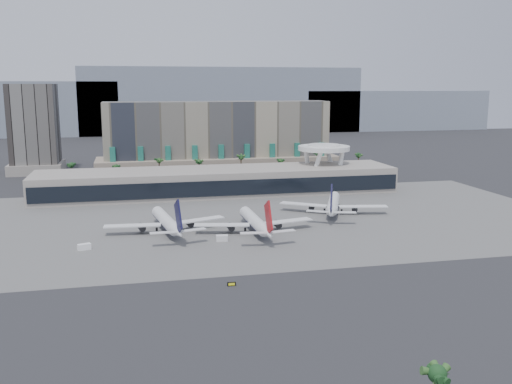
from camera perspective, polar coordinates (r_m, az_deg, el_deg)
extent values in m
plane|color=#232326|center=(169.27, 1.99, -7.00)|extent=(900.00, 900.00, 0.00)
cube|color=#5B5B59|center=(221.01, -1.59, -2.77)|extent=(260.00, 130.00, 0.06)
cube|color=gray|center=(634.36, -3.45, 9.15)|extent=(300.00, 60.00, 70.00)
cube|color=gray|center=(695.17, 13.23, 7.99)|extent=(220.00, 60.00, 45.00)
cube|color=#9F947B|center=(336.33, -3.84, 5.45)|extent=(130.00, 22.00, 42.00)
cube|color=tan|center=(336.18, -3.76, 2.71)|extent=(140.00, 30.00, 10.00)
cube|color=#206E5C|center=(322.02, -14.11, 2.78)|extent=(3.00, 2.00, 18.00)
cube|color=#206E5C|center=(321.94, -11.44, 2.88)|extent=(3.00, 2.00, 18.00)
cube|color=#206E5C|center=(322.55, -8.77, 2.99)|extent=(3.00, 2.00, 18.00)
cube|color=#206E5C|center=(323.86, -6.12, 3.08)|extent=(3.00, 2.00, 18.00)
cube|color=#206E5C|center=(325.86, -3.49, 3.17)|extent=(3.00, 2.00, 18.00)
cube|color=#206E5C|center=(328.53, -0.90, 3.25)|extent=(3.00, 2.00, 18.00)
cube|color=#206E5C|center=(331.85, 1.64, 3.32)|extent=(3.00, 2.00, 18.00)
cube|color=#206E5C|center=(335.82, 4.12, 3.38)|extent=(3.00, 2.00, 18.00)
cube|color=#206E5C|center=(340.39, 6.55, 3.44)|extent=(3.00, 2.00, 18.00)
cube|color=black|center=(361.10, -21.28, 5.91)|extent=(26.00, 26.00, 52.00)
cube|color=#A3998F|center=(363.43, -21.04, 2.30)|extent=(30.00, 30.00, 6.00)
cube|color=#A3998F|center=(272.98, -3.80, 1.07)|extent=(170.00, 32.00, 12.00)
cube|color=black|center=(257.30, -3.24, 0.38)|extent=(168.00, 0.60, 7.00)
cube|color=black|center=(271.87, -3.81, 2.58)|extent=(170.00, 12.00, 2.50)
cylinder|color=white|center=(299.30, 7.52, 2.82)|extent=(6.98, 6.99, 21.89)
cylinder|color=white|center=(295.21, 5.20, 2.76)|extent=(6.98, 6.99, 21.89)
cylinder|color=white|center=(283.23, 5.98, 2.41)|extent=(6.98, 6.99, 21.89)
cylinder|color=white|center=(287.50, 8.39, 2.48)|extent=(6.98, 6.99, 21.89)
cylinder|color=white|center=(290.13, 6.81, 4.38)|extent=(26.00, 26.00, 2.20)
cylinder|color=white|center=(289.99, 6.82, 4.63)|extent=(16.00, 16.00, 1.20)
cylinder|color=brown|center=(305.89, -17.90, 1.61)|extent=(0.70, 0.70, 12.00)
sphere|color=#1B441E|center=(305.10, -17.97, 2.67)|extent=(2.80, 2.80, 2.80)
cylinder|color=brown|center=(304.57, -13.78, 1.79)|extent=(0.70, 0.70, 12.00)
sphere|color=#1B441E|center=(303.78, -13.83, 2.85)|extent=(2.80, 2.80, 2.80)
cylinder|color=brown|center=(304.84, -9.65, 1.95)|extent=(0.70, 0.70, 12.00)
sphere|color=#1B441E|center=(304.04, -9.68, 3.01)|extent=(2.80, 2.80, 2.80)
cylinder|color=brown|center=(306.57, -5.72, 2.10)|extent=(0.70, 0.70, 12.00)
sphere|color=#1B441E|center=(305.78, -5.74, 3.15)|extent=(2.80, 2.80, 2.80)
cylinder|color=brown|center=(310.09, -1.50, 2.24)|extent=(0.70, 0.70, 12.00)
sphere|color=#1B441E|center=(309.31, -1.50, 3.29)|extent=(2.80, 2.80, 2.80)
cylinder|color=brown|center=(315.00, 2.44, 2.37)|extent=(0.70, 0.70, 12.00)
sphere|color=#1B441E|center=(314.23, 2.44, 3.40)|extent=(2.80, 2.80, 2.80)
cylinder|color=brown|center=(321.34, 6.23, 2.48)|extent=(0.70, 0.70, 12.00)
sphere|color=#1B441E|center=(320.59, 6.25, 3.49)|extent=(2.80, 2.80, 2.80)
cylinder|color=brown|center=(329.41, 10.03, 2.58)|extent=(0.70, 0.70, 12.00)
sphere|color=#1B441E|center=(328.68, 10.06, 3.56)|extent=(2.80, 2.80, 2.80)
cylinder|color=white|center=(205.73, -9.03, -2.81)|extent=(8.42, 29.80, 4.32)
cylinder|color=black|center=(205.77, -9.03, -2.85)|extent=(8.26, 29.21, 4.24)
cone|color=white|center=(221.91, -9.92, -1.85)|extent=(4.96, 5.42, 4.32)
cone|color=white|center=(187.54, -7.85, -3.99)|extent=(5.65, 10.24, 4.32)
cube|color=white|center=(202.90, -12.26, -3.30)|extent=(19.71, 5.64, 0.38)
cube|color=white|center=(207.46, -5.75, -2.80)|extent=(19.76, 10.74, 0.38)
cylinder|color=black|center=(204.14, -11.37, -3.49)|extent=(2.96, 4.61, 2.38)
cylinder|color=black|center=(207.45, -6.65, -3.12)|extent=(2.96, 4.61, 2.38)
cube|color=black|center=(184.67, -7.78, -2.42)|extent=(1.91, 9.79, 11.38)
cube|color=white|center=(185.42, -9.25, -4.03)|extent=(8.65, 2.39, 0.27)
cube|color=white|center=(187.47, -6.33, -3.79)|extent=(8.97, 4.68, 0.27)
cylinder|color=black|center=(217.41, -9.63, -2.92)|extent=(0.54, 0.54, 1.73)
cylinder|color=black|center=(204.78, -9.90, -3.77)|extent=(0.76, 0.76, 1.73)
cylinder|color=black|center=(206.11, -8.00, -3.62)|extent=(0.76, 0.76, 1.73)
cylinder|color=white|center=(202.89, -0.21, -2.87)|extent=(4.71, 29.23, 4.28)
cylinder|color=black|center=(202.93, -0.21, -2.92)|extent=(4.62, 28.64, 4.19)
cone|color=white|center=(218.79, -1.21, -1.88)|extent=(4.35, 4.87, 4.28)
cone|color=white|center=(185.05, 1.13, -4.11)|extent=(4.42, 9.69, 4.28)
cube|color=white|center=(199.74, -3.43, -3.30)|extent=(19.71, 7.91, 0.37)
cube|color=white|center=(204.97, 3.06, -2.93)|extent=(19.71, 8.45, 0.37)
cylinder|color=black|center=(201.07, -2.55, -3.51)|extent=(2.42, 4.31, 2.35)
cylinder|color=black|center=(204.86, 2.16, -3.24)|extent=(2.42, 4.31, 2.35)
cube|color=#9F1216|center=(182.21, 1.26, -2.54)|extent=(0.68, 9.72, 11.26)
cube|color=white|center=(182.80, -0.25, -4.12)|extent=(8.78, 3.40, 0.27)
cube|color=white|center=(185.15, 2.65, -3.94)|extent=(8.81, 3.64, 0.27)
cylinder|color=black|center=(214.37, -0.91, -2.96)|extent=(0.53, 0.53, 1.71)
cylinder|color=black|center=(201.87, -1.09, -3.82)|extent=(0.75, 0.75, 1.71)
cylinder|color=black|center=(203.39, 0.80, -3.71)|extent=(0.75, 0.75, 1.71)
cylinder|color=white|center=(234.26, 7.74, -1.12)|extent=(15.30, 28.97, 4.33)
cylinder|color=black|center=(234.29, 7.74, -1.16)|extent=(14.99, 28.39, 4.25)
cone|color=white|center=(250.87, 7.89, -0.34)|extent=(5.87, 6.16, 4.33)
cone|color=white|center=(215.51, 7.54, -2.06)|extent=(7.73, 10.67, 4.33)
cube|color=white|center=(234.04, 4.81, -1.24)|extent=(18.53, 14.61, 0.38)
cube|color=white|center=(233.22, 10.65, -1.43)|extent=(19.97, 7.80, 0.38)
cylinder|color=black|center=(234.54, 5.61, -1.49)|extent=(3.86, 4.92, 2.38)
cylinder|color=black|center=(233.95, 9.84, -1.63)|extent=(3.86, 4.92, 2.38)
cube|color=black|center=(212.76, 7.55, -0.68)|extent=(4.26, 9.30, 11.41)
cube|color=white|center=(214.58, 6.23, -1.94)|extent=(8.68, 6.45, 0.27)
cube|color=white|center=(214.21, 8.83, -2.02)|extent=(8.99, 4.47, 0.27)
cylinder|color=black|center=(246.15, 7.83, -1.27)|extent=(0.54, 0.54, 1.73)
cylinder|color=black|center=(233.98, 6.86, -1.88)|extent=(0.76, 0.76, 1.73)
cylinder|color=black|center=(233.74, 8.56, -1.93)|extent=(0.76, 0.76, 1.73)
cube|color=white|center=(188.82, -16.80, -5.27)|extent=(4.39, 3.12, 1.94)
cube|color=silver|center=(191.04, -3.42, -4.63)|extent=(4.13, 2.66, 2.00)
cube|color=black|center=(149.75, -2.46, -9.18)|extent=(2.29, 0.40, 1.04)
cube|color=#CFCC18|center=(149.57, -2.45, -9.20)|extent=(1.66, 0.12, 0.62)
cylinder|color=black|center=(149.68, -2.78, -9.27)|extent=(0.12, 0.12, 0.62)
cylinder|color=black|center=(149.95, -2.15, -9.23)|extent=(0.12, 0.12, 0.62)
sphere|color=#1B441E|center=(90.55, 17.68, -16.95)|extent=(2.80, 2.80, 2.80)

